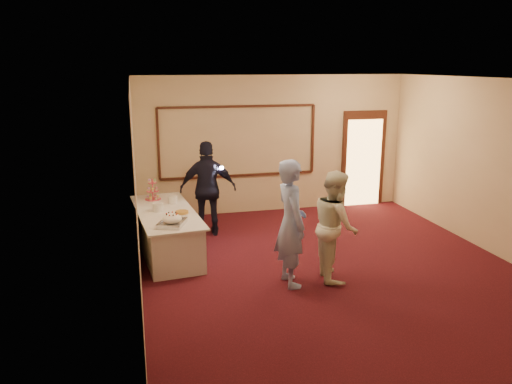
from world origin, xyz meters
TOP-DOWN VIEW (x-y plane):
  - floor at (0.00, 0.00)m, footprint 7.00×7.00m
  - room_walls at (0.00, 0.00)m, footprint 6.04×7.04m
  - wall_molding at (-0.80, 3.47)m, footprint 3.45×0.04m
  - doorway at (2.15, 3.45)m, footprint 1.05×0.07m
  - buffet_table at (-2.53, 1.37)m, footprint 1.19×2.52m
  - pavlova_tray at (-2.48, 0.54)m, footprint 0.51×0.59m
  - cupcake_stand at (-2.70, 2.18)m, footprint 0.29×0.29m
  - plate_stack_a at (-2.65, 1.37)m, footprint 0.19×0.19m
  - plate_stack_b at (-2.37, 1.81)m, footprint 0.17×0.17m
  - tart at (-2.27, 1.11)m, footprint 0.26×0.26m
  - man at (-0.82, -0.35)m, footprint 0.49×0.72m
  - woman at (-0.09, -0.29)m, footprint 0.75×0.91m
  - guest at (-1.67, 2.17)m, footprint 1.12×0.60m
  - camera_flash at (-1.42, 2.05)m, footprint 0.08×0.06m

SIDE VIEW (x-z plane):
  - floor at x=0.00m, z-range 0.00..0.00m
  - buffet_table at x=-2.53m, z-range 0.00..0.77m
  - tart at x=-2.27m, z-range 0.77..0.82m
  - plate_stack_b at x=-2.37m, z-range 0.77..0.91m
  - woman at x=-0.09m, z-range 0.00..1.69m
  - plate_stack_a at x=-2.65m, z-range 0.77..0.93m
  - pavlova_tray at x=-2.48m, z-range 0.76..0.95m
  - guest at x=-1.67m, z-range 0.00..1.83m
  - cupcake_stand at x=-2.70m, z-range 0.71..1.14m
  - man at x=-0.82m, z-range 0.00..1.91m
  - doorway at x=2.15m, z-range -0.02..2.18m
  - camera_flash at x=-1.42m, z-range 1.31..1.36m
  - wall_molding at x=-0.80m, z-range 0.83..2.38m
  - room_walls at x=0.00m, z-range 0.52..3.54m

